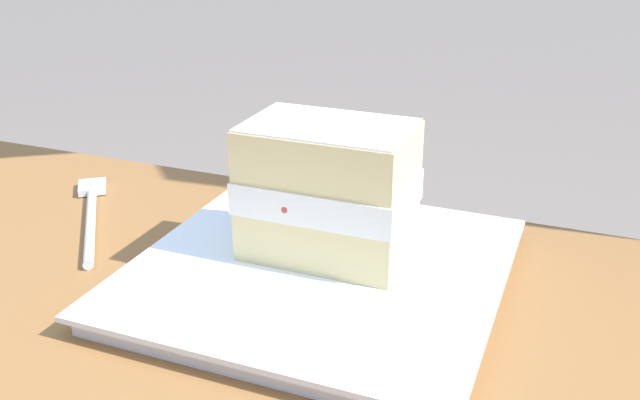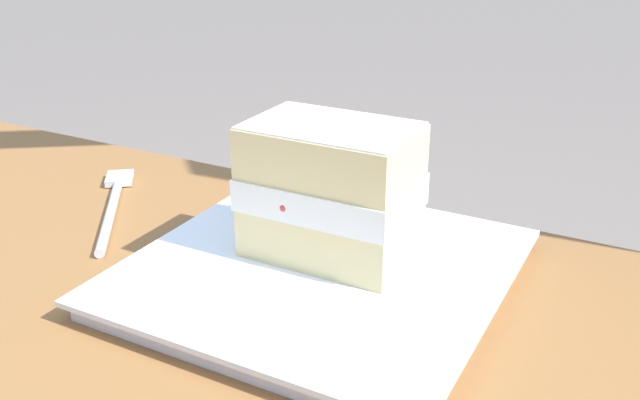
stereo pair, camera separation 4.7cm
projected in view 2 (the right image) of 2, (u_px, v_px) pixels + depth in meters
The scene contains 3 objects.
dessert_plate at pixel (320, 273), 0.50m from camera, with size 0.25×0.25×0.02m.
cake_slice at pixel (331, 191), 0.49m from camera, with size 0.11×0.08×0.09m.
dessert_fork at pixel (113, 202), 0.62m from camera, with size 0.12×0.15×0.01m.
Camera 2 is at (0.23, -0.01, 0.94)m, focal length 40.00 mm.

